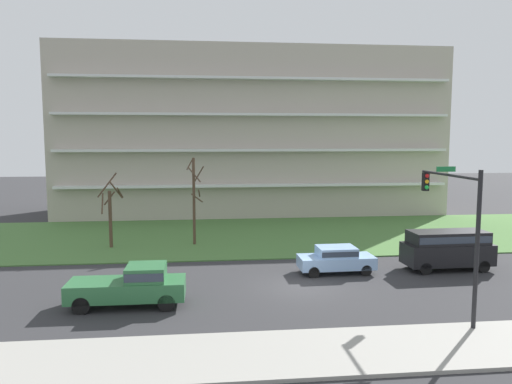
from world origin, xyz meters
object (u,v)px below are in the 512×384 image
at_px(traffic_signal_mast, 457,216).
at_px(van_black_center_right, 447,247).
at_px(pickup_green_near_left, 132,285).
at_px(sedan_blue_center_left, 336,258).
at_px(tree_far_left, 111,212).
at_px(tree_left, 194,198).

bearing_deg(traffic_signal_mast, van_black_center_right, 64.19).
bearing_deg(van_black_center_right, pickup_green_near_left, 12.36).
distance_m(sedan_blue_center_left, van_black_center_right, 6.85).
xyz_separation_m(tree_far_left, traffic_signal_mast, (17.57, -15.51, 1.88)).
distance_m(pickup_green_near_left, traffic_signal_mast, 15.02).
bearing_deg(sedan_blue_center_left, pickup_green_near_left, 21.03).
bearing_deg(van_black_center_right, sedan_blue_center_left, -1.75).
height_order(tree_far_left, sedan_blue_center_left, tree_far_left).
bearing_deg(pickup_green_near_left, tree_left, 78.54).
bearing_deg(tree_left, sedan_blue_center_left, -45.24).
distance_m(tree_far_left, sedan_blue_center_left, 16.55).
bearing_deg(traffic_signal_mast, pickup_green_near_left, 168.49).
relative_size(pickup_green_near_left, sedan_blue_center_left, 1.22).
bearing_deg(van_black_center_right, tree_far_left, -22.69).
height_order(tree_left, traffic_signal_mast, traffic_signal_mast).
xyz_separation_m(pickup_green_near_left, sedan_blue_center_left, (11.07, 4.50, -0.14)).
relative_size(tree_far_left, pickup_green_near_left, 1.00).
relative_size(tree_left, pickup_green_near_left, 1.20).
height_order(tree_far_left, traffic_signal_mast, traffic_signal_mast).
bearing_deg(van_black_center_right, traffic_signal_mast, 62.43).
distance_m(tree_left, pickup_green_near_left, 13.45).
bearing_deg(traffic_signal_mast, tree_far_left, 138.56).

